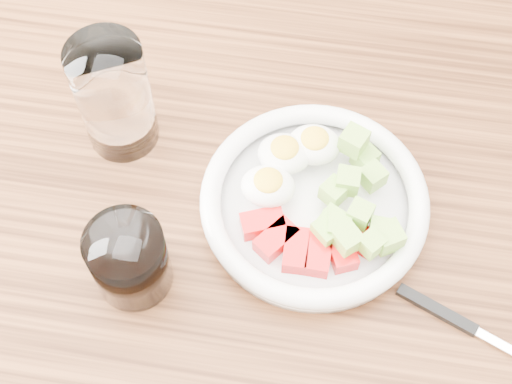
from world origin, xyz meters
The scene contains 5 objects.
dining_table centered at (0.00, 0.00, 0.67)m, with size 1.50×0.90×0.77m.
bowl centered at (0.05, 0.01, 0.79)m, with size 0.24×0.24×0.06m.
fork centered at (0.21, -0.09, 0.77)m, with size 0.17×0.08×0.01m.
water_glass centered at (-0.17, 0.08, 0.84)m, with size 0.08×0.08×0.14m, color white.
coffee_glass centered at (-0.12, -0.09, 0.81)m, with size 0.08×0.08×0.09m.
Camera 1 is at (0.05, -0.34, 1.45)m, focal length 50.00 mm.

